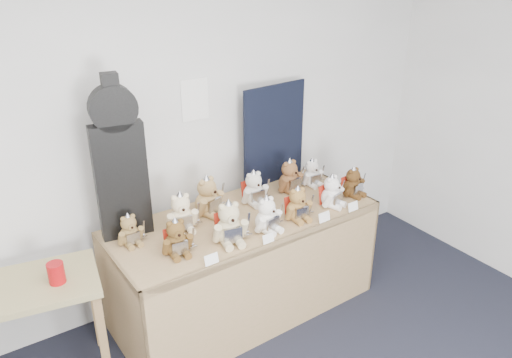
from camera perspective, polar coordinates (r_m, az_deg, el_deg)
room_shell at (r=3.59m, az=-7.00°, el=8.97°), size 6.00×6.00×6.00m
display_table at (r=3.56m, az=-0.64°, el=-7.19°), size 1.94×0.85×0.80m
side_table at (r=3.31m, az=-25.23°, el=-12.81°), size 0.97×0.64×0.74m
guitar_case at (r=3.21m, az=-15.35°, el=2.04°), size 0.33×0.14×1.07m
navy_board at (r=3.92m, az=2.10°, el=5.08°), size 0.60×0.08×0.80m
red_cup at (r=3.15m, az=-21.87°, el=-9.94°), size 0.10×0.10×0.13m
teddy_front_far_left at (r=3.10m, az=-9.06°, el=-6.76°), size 0.22×0.19×0.27m
teddy_front_left at (r=3.18m, az=-3.06°, el=-5.21°), size 0.26×0.24×0.32m
teddy_front_centre at (r=3.31m, az=1.29°, el=-4.24°), size 0.23×0.20×0.28m
teddy_front_right at (r=3.46m, az=4.79°, el=-2.99°), size 0.22×0.19×0.27m
teddy_front_far_right at (r=3.67m, az=8.66°, el=-1.53°), size 0.22×0.21×0.27m
teddy_front_end at (r=3.86m, az=11.04°, el=-0.48°), size 0.21×0.19×0.25m
teddy_back_left at (r=3.35m, az=-8.52°, el=-3.94°), size 0.24×0.21×0.30m
teddy_back_centre_left at (r=3.53m, az=-5.50°, el=-2.13°), size 0.27×0.25×0.32m
teddy_back_centre_right at (r=3.67m, az=-0.22°, el=-1.17°), size 0.23×0.19×0.28m
teddy_back_right at (r=3.86m, az=3.89°, el=0.17°), size 0.24×0.21×0.29m
teddy_back_end at (r=3.99m, az=6.42°, el=0.62°), size 0.20×0.16×0.24m
teddy_back_far_left at (r=3.27m, az=-14.23°, el=-5.78°), size 0.19×0.16×0.23m
entry_card_a at (r=3.02m, az=-5.11°, el=-9.13°), size 0.09×0.02×0.06m
entry_card_b at (r=3.21m, az=1.42°, el=-6.81°), size 0.08×0.02×0.06m
entry_card_c at (r=3.48m, az=7.82°, el=-4.32°), size 0.10×0.02×0.07m
entry_card_d at (r=3.66m, az=11.04°, el=-3.10°), size 0.09×0.02×0.06m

